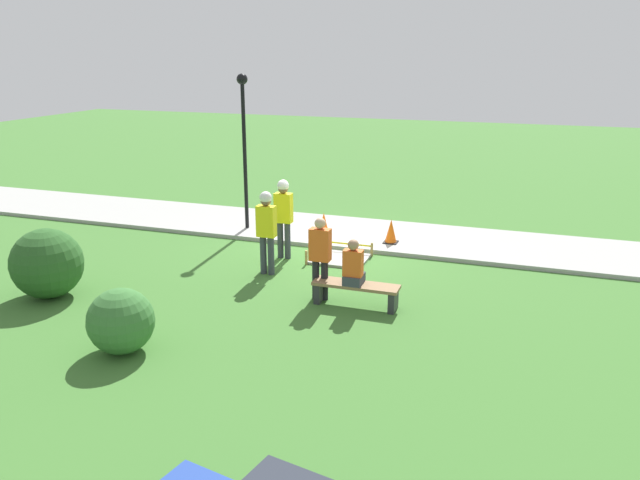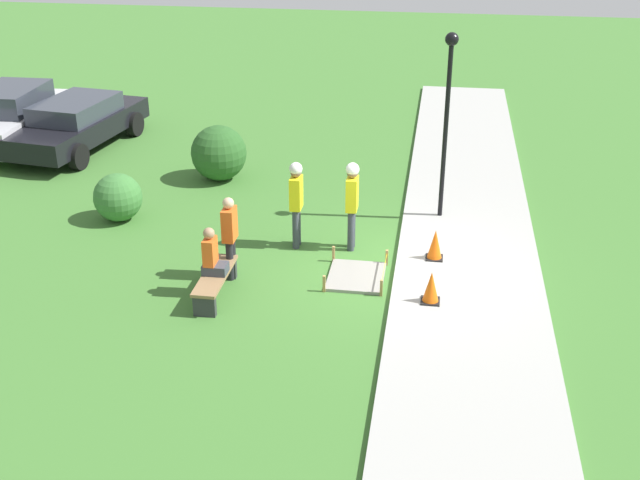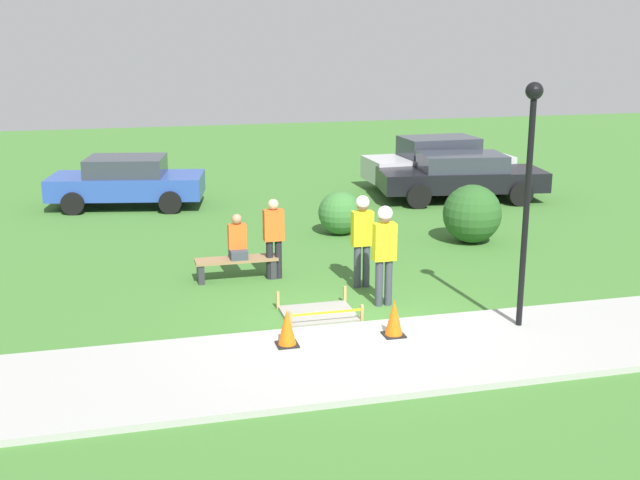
{
  "view_description": "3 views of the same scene",
  "coord_description": "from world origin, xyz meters",
  "px_view_note": "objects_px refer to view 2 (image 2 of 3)",
  "views": [
    {
      "loc": [
        -4.52,
        13.81,
        4.67
      ],
      "look_at": [
        -0.38,
        1.77,
        0.78
      ],
      "focal_mm": 35.0,
      "sensor_mm": 36.0,
      "label": 1
    },
    {
      "loc": [
        -14.01,
        -0.69,
        7.19
      ],
      "look_at": [
        -0.44,
        1.43,
        0.72
      ],
      "focal_mm": 45.0,
      "sensor_mm": 36.0,
      "label": 2
    },
    {
      "loc": [
        -3.8,
        -12.2,
        4.91
      ],
      "look_at": [
        -0.12,
        2.13,
        1.0
      ],
      "focal_mm": 45.0,
      "sensor_mm": 36.0,
      "label": 3
    }
  ],
  "objects_px": {
    "traffic_cone_far_patch": "(435,244)",
    "worker_assistant": "(352,198)",
    "person_seated_on_bench": "(212,255)",
    "parked_car_black": "(78,123)",
    "park_bench": "(215,280)",
    "traffic_cone_near_patch": "(431,287)",
    "lamppost_near": "(448,100)",
    "parked_car_silver": "(13,116)",
    "bystander_in_orange_shirt": "(230,233)",
    "worker_supervisor": "(296,197)"
  },
  "relations": [
    {
      "from": "traffic_cone_far_patch",
      "to": "park_bench",
      "type": "distance_m",
      "value": 4.38
    },
    {
      "from": "traffic_cone_far_patch",
      "to": "lamppost_near",
      "type": "bearing_deg",
      "value": -1.72
    },
    {
      "from": "park_bench",
      "to": "parked_car_black",
      "type": "distance_m",
      "value": 9.65
    },
    {
      "from": "park_bench",
      "to": "worker_assistant",
      "type": "distance_m",
      "value": 3.34
    },
    {
      "from": "traffic_cone_far_patch",
      "to": "person_seated_on_bench",
      "type": "relative_size",
      "value": 0.69
    },
    {
      "from": "traffic_cone_near_patch",
      "to": "person_seated_on_bench",
      "type": "distance_m",
      "value": 3.97
    },
    {
      "from": "parked_car_black",
      "to": "lamppost_near",
      "type": "bearing_deg",
      "value": -100.82
    },
    {
      "from": "traffic_cone_far_patch",
      "to": "parked_car_black",
      "type": "bearing_deg",
      "value": 60.55
    },
    {
      "from": "park_bench",
      "to": "worker_supervisor",
      "type": "bearing_deg",
      "value": -25.24
    },
    {
      "from": "person_seated_on_bench",
      "to": "park_bench",
      "type": "bearing_deg",
      "value": -130.02
    },
    {
      "from": "traffic_cone_far_patch",
      "to": "bystander_in_orange_shirt",
      "type": "xyz_separation_m",
      "value": [
        -1.21,
        3.81,
        0.52
      ]
    },
    {
      "from": "traffic_cone_near_patch",
      "to": "park_bench",
      "type": "xyz_separation_m",
      "value": [
        -0.2,
        3.89,
        -0.08
      ]
    },
    {
      "from": "traffic_cone_near_patch",
      "to": "bystander_in_orange_shirt",
      "type": "bearing_deg",
      "value": 81.78
    },
    {
      "from": "worker_supervisor",
      "to": "parked_car_black",
      "type": "xyz_separation_m",
      "value": [
        5.26,
        7.08,
        -0.36
      ]
    },
    {
      "from": "person_seated_on_bench",
      "to": "worker_supervisor",
      "type": "bearing_deg",
      "value": -26.67
    },
    {
      "from": "parked_car_black",
      "to": "park_bench",
      "type": "bearing_deg",
      "value": -133.59
    },
    {
      "from": "traffic_cone_far_patch",
      "to": "bystander_in_orange_shirt",
      "type": "relative_size",
      "value": 0.37
    },
    {
      "from": "traffic_cone_far_patch",
      "to": "lamppost_near",
      "type": "distance_m",
      "value": 3.19
    },
    {
      "from": "park_bench",
      "to": "worker_assistant",
      "type": "bearing_deg",
      "value": -43.04
    },
    {
      "from": "traffic_cone_far_patch",
      "to": "worker_assistant",
      "type": "bearing_deg",
      "value": 76.66
    },
    {
      "from": "traffic_cone_far_patch",
      "to": "parked_car_black",
      "type": "height_order",
      "value": "parked_car_black"
    },
    {
      "from": "traffic_cone_far_patch",
      "to": "person_seated_on_bench",
      "type": "bearing_deg",
      "value": 115.85
    },
    {
      "from": "traffic_cone_far_patch",
      "to": "worker_supervisor",
      "type": "relative_size",
      "value": 0.33
    },
    {
      "from": "worker_supervisor",
      "to": "bystander_in_orange_shirt",
      "type": "height_order",
      "value": "worker_supervisor"
    },
    {
      "from": "parked_car_silver",
      "to": "parked_car_black",
      "type": "xyz_separation_m",
      "value": [
        -0.06,
        -1.92,
        -0.08
      ]
    },
    {
      "from": "traffic_cone_near_patch",
      "to": "park_bench",
      "type": "relative_size",
      "value": 0.36
    },
    {
      "from": "bystander_in_orange_shirt",
      "to": "traffic_cone_near_patch",
      "type": "bearing_deg",
      "value": -98.22
    },
    {
      "from": "worker_assistant",
      "to": "parked_car_silver",
      "type": "bearing_deg",
      "value": 62.59
    },
    {
      "from": "parked_car_silver",
      "to": "traffic_cone_near_patch",
      "type": "bearing_deg",
      "value": -123.49
    },
    {
      "from": "park_bench",
      "to": "person_seated_on_bench",
      "type": "xyz_separation_m",
      "value": [
        0.04,
        0.05,
        0.48
      ]
    },
    {
      "from": "traffic_cone_near_patch",
      "to": "worker_assistant",
      "type": "relative_size",
      "value": 0.32
    },
    {
      "from": "bystander_in_orange_shirt",
      "to": "parked_car_silver",
      "type": "height_order",
      "value": "bystander_in_orange_shirt"
    },
    {
      "from": "person_seated_on_bench",
      "to": "bystander_in_orange_shirt",
      "type": "relative_size",
      "value": 0.54
    },
    {
      "from": "traffic_cone_far_patch",
      "to": "person_seated_on_bench",
      "type": "distance_m",
      "value": 4.42
    },
    {
      "from": "traffic_cone_near_patch",
      "to": "bystander_in_orange_shirt",
      "type": "height_order",
      "value": "bystander_in_orange_shirt"
    },
    {
      "from": "worker_supervisor",
      "to": "parked_car_silver",
      "type": "relative_size",
      "value": 0.4
    },
    {
      "from": "worker_supervisor",
      "to": "bystander_in_orange_shirt",
      "type": "bearing_deg",
      "value": 147.64
    },
    {
      "from": "person_seated_on_bench",
      "to": "worker_assistant",
      "type": "bearing_deg",
      "value": -44.19
    },
    {
      "from": "worker_supervisor",
      "to": "parked_car_black",
      "type": "height_order",
      "value": "worker_supervisor"
    },
    {
      "from": "traffic_cone_near_patch",
      "to": "person_seated_on_bench",
      "type": "height_order",
      "value": "person_seated_on_bench"
    },
    {
      "from": "bystander_in_orange_shirt",
      "to": "lamppost_near",
      "type": "bearing_deg",
      "value": -48.7
    },
    {
      "from": "worker_supervisor",
      "to": "bystander_in_orange_shirt",
      "type": "distance_m",
      "value": 1.84
    },
    {
      "from": "person_seated_on_bench",
      "to": "lamppost_near",
      "type": "bearing_deg",
      "value": -44.4
    },
    {
      "from": "bystander_in_orange_shirt",
      "to": "parked_car_silver",
      "type": "xyz_separation_m",
      "value": [
        6.86,
        8.01,
        -0.1
      ]
    },
    {
      "from": "park_bench",
      "to": "parked_car_silver",
      "type": "xyz_separation_m",
      "value": [
        7.62,
        7.91,
        0.51
      ]
    },
    {
      "from": "traffic_cone_far_patch",
      "to": "park_bench",
      "type": "height_order",
      "value": "traffic_cone_far_patch"
    },
    {
      "from": "traffic_cone_far_patch",
      "to": "lamppost_near",
      "type": "xyz_separation_m",
      "value": [
        2.2,
        -0.07,
        2.32
      ]
    },
    {
      "from": "traffic_cone_near_patch",
      "to": "worker_assistant",
      "type": "xyz_separation_m",
      "value": [
        2.16,
        1.68,
        0.73
      ]
    },
    {
      "from": "worker_assistant",
      "to": "lamppost_near",
      "type": "distance_m",
      "value": 2.98
    },
    {
      "from": "lamppost_near",
      "to": "parked_car_silver",
      "type": "xyz_separation_m",
      "value": [
        3.46,
        11.89,
        -1.89
      ]
    }
  ]
}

